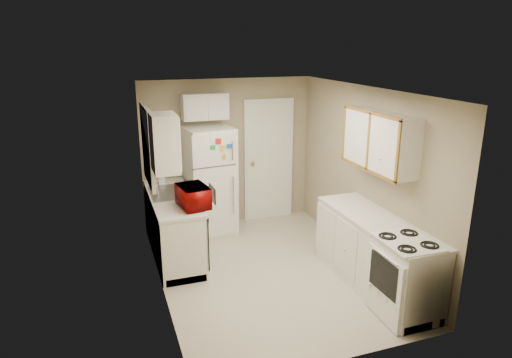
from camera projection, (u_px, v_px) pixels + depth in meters
name	position (u px, v px, depth m)	size (l,w,h in m)	color
floor	(268.00, 271.00, 6.12)	(3.80, 3.80, 0.00)	beige
ceiling	(270.00, 90.00, 5.42)	(3.80, 3.80, 0.00)	white
wall_left	(157.00, 198.00, 5.33)	(3.80, 3.80, 0.00)	gray
wall_right	(365.00, 176.00, 6.21)	(3.80, 3.80, 0.00)	gray
wall_back	(228.00, 153.00, 7.49)	(2.80, 2.80, 0.00)	gray
wall_front	(344.00, 248.00, 4.06)	(2.80, 2.80, 0.00)	gray
left_counter	(174.00, 226.00, 6.46)	(0.60, 1.80, 0.90)	silver
dishwasher	(203.00, 237.00, 6.00)	(0.03, 0.58, 0.72)	black
sink	(170.00, 195.00, 6.48)	(0.54, 0.74, 0.16)	gray
microwave	(193.00, 196.00, 5.87)	(0.28, 0.51, 0.34)	#970604
soap_bottle	(162.00, 177.00, 6.83)	(0.09, 0.09, 0.20)	silver
window_blinds	(148.00, 146.00, 6.18)	(0.10, 0.98, 1.08)	silver
upper_cabinet_left	(164.00, 143.00, 5.40)	(0.30, 0.45, 0.70)	silver
refrigerator	(209.00, 181.00, 7.17)	(0.70, 0.68, 1.70)	silver
cabinet_over_fridge	(205.00, 106.00, 7.00)	(0.70, 0.30, 0.40)	silver
interior_door	(269.00, 160.00, 7.73)	(0.86, 0.06, 2.08)	silver
right_counter	(375.00, 254.00, 5.61)	(0.60, 2.00, 0.90)	silver
stove	(403.00, 284.00, 5.02)	(0.53, 0.65, 0.80)	silver
upper_cabinet_right	(380.00, 141.00, 5.54)	(0.30, 1.20, 0.70)	silver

